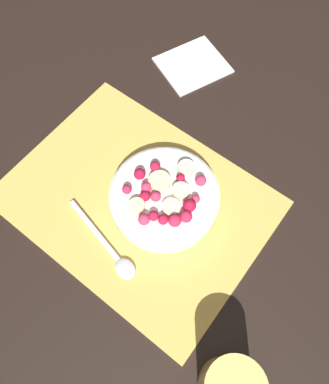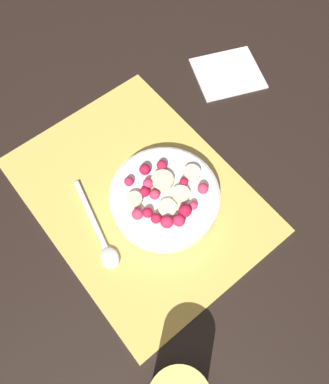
% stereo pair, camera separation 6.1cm
% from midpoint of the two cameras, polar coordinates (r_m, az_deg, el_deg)
% --- Properties ---
extents(ground_plane, '(3.00, 3.00, 0.00)m').
position_cam_midpoint_polar(ground_plane, '(0.66, -6.82, -1.62)').
color(ground_plane, black).
extents(placemat, '(0.44, 0.33, 0.01)m').
position_cam_midpoint_polar(placemat, '(0.66, -6.85, -1.51)').
color(placemat, '#E0B251').
rests_on(placemat, ground_plane).
extents(fruit_bowl, '(0.19, 0.19, 0.06)m').
position_cam_midpoint_polar(fruit_bowl, '(0.63, -2.75, -1.08)').
color(fruit_bowl, white).
rests_on(fruit_bowl, placemat).
extents(spoon, '(0.17, 0.06, 0.01)m').
position_cam_midpoint_polar(spoon, '(0.62, -10.55, -9.70)').
color(spoon, silver).
rests_on(spoon, placemat).
extents(napkin, '(0.16, 0.17, 0.01)m').
position_cam_midpoint_polar(napkin, '(0.83, 2.13, 18.69)').
color(napkin, white).
rests_on(napkin, ground_plane).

